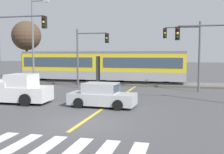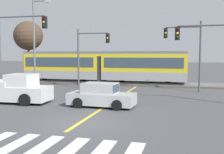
{
  "view_description": "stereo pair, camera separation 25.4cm",
  "coord_description": "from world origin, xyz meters",
  "px_view_note": "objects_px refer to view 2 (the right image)",
  "views": [
    {
      "loc": [
        4.76,
        -12.54,
        3.37
      ],
      "look_at": [
        -0.48,
        7.92,
        1.6
      ],
      "focal_mm": 45.0,
      "sensor_mm": 36.0,
      "label": 1
    },
    {
      "loc": [
        5.0,
        -12.47,
        3.37
      ],
      "look_at": [
        -0.48,
        7.92,
        1.6
      ],
      "focal_mm": 45.0,
      "sensor_mm": 36.0,
      "label": 2
    }
  ],
  "objects_px": {
    "light_rail_tram": "(102,65)",
    "street_lamp_west": "(36,37)",
    "traffic_light_far_right": "(188,46)",
    "traffic_light_mid_left": "(15,40)",
    "sedan_crossing": "(101,96)",
    "traffic_light_far_left": "(89,49)",
    "traffic_light_mid_right": "(216,47)",
    "bare_tree_far_west": "(28,36)",
    "pickup_truck": "(13,90)"
  },
  "relations": [
    {
      "from": "sedan_crossing",
      "to": "pickup_truck",
      "type": "bearing_deg",
      "value": -178.83
    },
    {
      "from": "traffic_light_far_left",
      "to": "street_lamp_west",
      "type": "distance_m",
      "value": 6.89
    },
    {
      "from": "pickup_truck",
      "to": "street_lamp_west",
      "type": "bearing_deg",
      "value": 112.23
    },
    {
      "from": "bare_tree_far_west",
      "to": "traffic_light_far_right",
      "type": "bearing_deg",
      "value": -21.41
    },
    {
      "from": "traffic_light_far_right",
      "to": "traffic_light_mid_left",
      "type": "bearing_deg",
      "value": -154.0
    },
    {
      "from": "sedan_crossing",
      "to": "traffic_light_far_left",
      "type": "relative_size",
      "value": 0.74
    },
    {
      "from": "traffic_light_far_right",
      "to": "traffic_light_mid_right",
      "type": "xyz_separation_m",
      "value": [
        1.81,
        -5.95,
        -0.21
      ]
    },
    {
      "from": "traffic_light_mid_right",
      "to": "street_lamp_west",
      "type": "relative_size",
      "value": 0.64
    },
    {
      "from": "street_lamp_west",
      "to": "bare_tree_far_west",
      "type": "distance_m",
      "value": 8.25
    },
    {
      "from": "pickup_truck",
      "to": "bare_tree_far_west",
      "type": "distance_m",
      "value": 20.08
    },
    {
      "from": "traffic_light_mid_left",
      "to": "traffic_light_mid_right",
      "type": "xyz_separation_m",
      "value": [
        14.9,
        0.44,
        -0.58
      ]
    },
    {
      "from": "pickup_truck",
      "to": "traffic_light_mid_right",
      "type": "xyz_separation_m",
      "value": [
        13.37,
        3.04,
        2.97
      ]
    },
    {
      "from": "light_rail_tram",
      "to": "pickup_truck",
      "type": "height_order",
      "value": "light_rail_tram"
    },
    {
      "from": "sedan_crossing",
      "to": "street_lamp_west",
      "type": "height_order",
      "value": "street_lamp_west"
    },
    {
      "from": "bare_tree_far_west",
      "to": "traffic_light_far_left",
      "type": "bearing_deg",
      "value": -34.9
    },
    {
      "from": "light_rail_tram",
      "to": "traffic_light_mid_right",
      "type": "xyz_separation_m",
      "value": [
        11.03,
        -10.34,
        1.77
      ]
    },
    {
      "from": "traffic_light_far_right",
      "to": "traffic_light_far_left",
      "type": "bearing_deg",
      "value": 179.3
    },
    {
      "from": "traffic_light_far_right",
      "to": "traffic_light_mid_left",
      "type": "relative_size",
      "value": 0.93
    },
    {
      "from": "pickup_truck",
      "to": "traffic_light_mid_left",
      "type": "bearing_deg",
      "value": 120.4
    },
    {
      "from": "traffic_light_mid_right",
      "to": "bare_tree_far_west",
      "type": "relative_size",
      "value": 0.75
    },
    {
      "from": "sedan_crossing",
      "to": "traffic_light_mid_right",
      "type": "height_order",
      "value": "traffic_light_mid_right"
    },
    {
      "from": "traffic_light_mid_right",
      "to": "pickup_truck",
      "type": "bearing_deg",
      "value": -167.19
    },
    {
      "from": "pickup_truck",
      "to": "traffic_light_far_left",
      "type": "relative_size",
      "value": 0.96
    },
    {
      "from": "bare_tree_far_west",
      "to": "traffic_light_mid_left",
      "type": "bearing_deg",
      "value": -62.05
    },
    {
      "from": "traffic_light_mid_left",
      "to": "pickup_truck",
      "type": "bearing_deg",
      "value": -59.6
    },
    {
      "from": "light_rail_tram",
      "to": "traffic_light_mid_left",
      "type": "distance_m",
      "value": 11.69
    },
    {
      "from": "traffic_light_mid_left",
      "to": "bare_tree_far_west",
      "type": "xyz_separation_m",
      "value": [
        -7.71,
        14.54,
        1.34
      ]
    },
    {
      "from": "light_rail_tram",
      "to": "traffic_light_far_left",
      "type": "xyz_separation_m",
      "value": [
        -0.05,
        -4.28,
        1.73
      ]
    },
    {
      "from": "traffic_light_far_left",
      "to": "pickup_truck",
      "type": "bearing_deg",
      "value": -104.09
    },
    {
      "from": "traffic_light_mid_left",
      "to": "traffic_light_far_left",
      "type": "height_order",
      "value": "traffic_light_mid_left"
    },
    {
      "from": "traffic_light_mid_left",
      "to": "traffic_light_far_left",
      "type": "relative_size",
      "value": 1.15
    },
    {
      "from": "sedan_crossing",
      "to": "pickup_truck",
      "type": "distance_m",
      "value": 6.33
    },
    {
      "from": "street_lamp_west",
      "to": "traffic_light_mid_left",
      "type": "bearing_deg",
      "value": -70.69
    },
    {
      "from": "sedan_crossing",
      "to": "traffic_light_far_right",
      "type": "distance_m",
      "value": 10.81
    },
    {
      "from": "traffic_light_far_right",
      "to": "traffic_light_mid_right",
      "type": "relative_size",
      "value": 1.06
    },
    {
      "from": "traffic_light_mid_right",
      "to": "traffic_light_far_left",
      "type": "relative_size",
      "value": 1.01
    },
    {
      "from": "traffic_light_far_left",
      "to": "street_lamp_west",
      "type": "bearing_deg",
      "value": 167.57
    },
    {
      "from": "street_lamp_west",
      "to": "light_rail_tram",
      "type": "bearing_deg",
      "value": 23.07
    },
    {
      "from": "sedan_crossing",
      "to": "traffic_light_mid_right",
      "type": "bearing_deg",
      "value": 22.45
    },
    {
      "from": "sedan_crossing",
      "to": "traffic_light_mid_left",
      "type": "height_order",
      "value": "traffic_light_mid_left"
    },
    {
      "from": "light_rail_tram",
      "to": "traffic_light_far_right",
      "type": "distance_m",
      "value": 10.41
    },
    {
      "from": "light_rail_tram",
      "to": "traffic_light_far_right",
      "type": "xyz_separation_m",
      "value": [
        9.22,
        -4.4,
        1.97
      ]
    },
    {
      "from": "traffic_light_far_left",
      "to": "street_lamp_west",
      "type": "height_order",
      "value": "street_lamp_west"
    },
    {
      "from": "light_rail_tram",
      "to": "street_lamp_west",
      "type": "height_order",
      "value": "street_lamp_west"
    },
    {
      "from": "traffic_light_mid_left",
      "to": "traffic_light_far_left",
      "type": "bearing_deg",
      "value": 59.6
    },
    {
      "from": "traffic_light_mid_right",
      "to": "traffic_light_far_left",
      "type": "height_order",
      "value": "traffic_light_mid_right"
    },
    {
      "from": "street_lamp_west",
      "to": "traffic_light_mid_right",
      "type": "bearing_deg",
      "value": -23.02
    },
    {
      "from": "street_lamp_west",
      "to": "bare_tree_far_west",
      "type": "bearing_deg",
      "value": 126.8
    },
    {
      "from": "pickup_truck",
      "to": "traffic_light_mid_right",
      "type": "bearing_deg",
      "value": 12.81
    },
    {
      "from": "traffic_light_far_right",
      "to": "street_lamp_west",
      "type": "bearing_deg",
      "value": 174.36
    }
  ]
}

